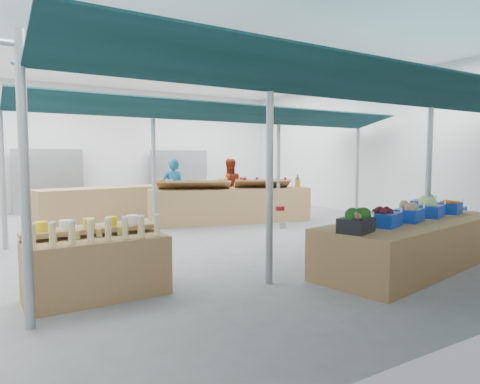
{
  "coord_description": "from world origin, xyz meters",
  "views": [
    {
      "loc": [
        -4.4,
        -8.76,
        1.75
      ],
      "look_at": [
        -0.0,
        -1.6,
        1.07
      ],
      "focal_mm": 32.0,
      "sensor_mm": 36.0,
      "label": 1
    }
  ],
  "objects_px": {
    "veg_counter": "(414,244)",
    "fruit_counter": "(230,205)",
    "vendor_left": "(173,190)",
    "vendor_right": "(229,187)",
    "crate_stack": "(455,221)",
    "bottle_shelf": "(97,264)"
  },
  "relations": [
    {
      "from": "vendor_left",
      "to": "vendor_right",
      "type": "xyz_separation_m",
      "value": [
        1.8,
        0.0,
        0.0
      ]
    },
    {
      "from": "bottle_shelf",
      "to": "vendor_right",
      "type": "bearing_deg",
      "value": 46.68
    },
    {
      "from": "crate_stack",
      "to": "vendor_right",
      "type": "xyz_separation_m",
      "value": [
        -2.68,
        5.47,
        0.54
      ]
    },
    {
      "from": "bottle_shelf",
      "to": "crate_stack",
      "type": "relative_size",
      "value": 2.6
    },
    {
      "from": "veg_counter",
      "to": "fruit_counter",
      "type": "xyz_separation_m",
      "value": [
        -0.11,
        5.65,
        0.08
      ]
    },
    {
      "from": "crate_stack",
      "to": "vendor_left",
      "type": "distance_m",
      "value": 7.09
    },
    {
      "from": "veg_counter",
      "to": "fruit_counter",
      "type": "height_order",
      "value": "fruit_counter"
    },
    {
      "from": "fruit_counter",
      "to": "vendor_right",
      "type": "bearing_deg",
      "value": 74.69
    },
    {
      "from": "bottle_shelf",
      "to": "fruit_counter",
      "type": "xyz_separation_m",
      "value": [
        4.58,
        4.51,
        0.05
      ]
    },
    {
      "from": "fruit_counter",
      "to": "veg_counter",
      "type": "bearing_deg",
      "value": -75.59
    },
    {
      "from": "crate_stack",
      "to": "vendor_right",
      "type": "bearing_deg",
      "value": 116.08
    },
    {
      "from": "veg_counter",
      "to": "vendor_right",
      "type": "relative_size",
      "value": 2.25
    },
    {
      "from": "veg_counter",
      "to": "fruit_counter",
      "type": "distance_m",
      "value": 5.66
    },
    {
      "from": "veg_counter",
      "to": "crate_stack",
      "type": "bearing_deg",
      "value": 11.77
    },
    {
      "from": "vendor_left",
      "to": "fruit_counter",
      "type": "bearing_deg",
      "value": 150.79
    },
    {
      "from": "bottle_shelf",
      "to": "vendor_right",
      "type": "relative_size",
      "value": 0.99
    },
    {
      "from": "veg_counter",
      "to": "vendor_left",
      "type": "distance_m",
      "value": 6.9
    },
    {
      "from": "fruit_counter",
      "to": "vendor_left",
      "type": "xyz_separation_m",
      "value": [
        -1.2,
        1.1,
        0.4
      ]
    },
    {
      "from": "bottle_shelf",
      "to": "vendor_right",
      "type": "height_order",
      "value": "vendor_right"
    },
    {
      "from": "crate_stack",
      "to": "vendor_right",
      "type": "height_order",
      "value": "vendor_right"
    },
    {
      "from": "veg_counter",
      "to": "vendor_right",
      "type": "bearing_deg",
      "value": 75.61
    },
    {
      "from": "bottle_shelf",
      "to": "veg_counter",
      "type": "distance_m",
      "value": 4.83
    }
  ]
}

